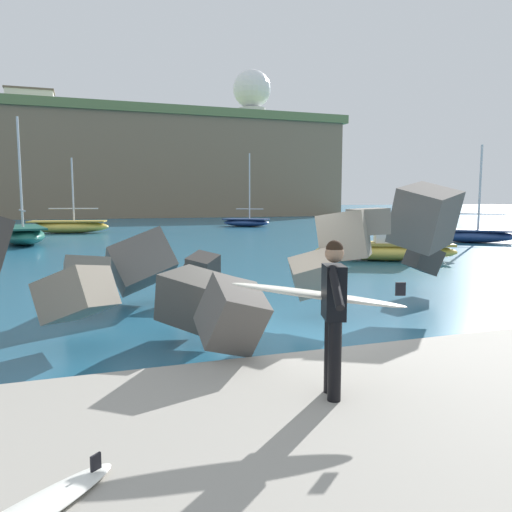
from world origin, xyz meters
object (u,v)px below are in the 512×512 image
at_px(boat_mid_right, 387,247).
at_px(station_building_central, 31,106).
at_px(surfer_with_board, 329,304).
at_px(boat_near_left, 23,234).
at_px(boat_near_centre, 68,226).
at_px(boat_far_left, 471,235).
at_px(mooring_buoy_middle, 112,255).
at_px(radar_dome, 252,95).
at_px(boat_near_right, 246,222).

height_order(boat_mid_right, station_building_central, station_building_central).
bearing_deg(boat_mid_right, surfer_with_board, -126.43).
bearing_deg(boat_near_left, boat_near_centre, 76.33).
distance_m(boat_far_left, station_building_central, 75.36).
distance_m(boat_near_left, boat_far_left, 25.38).
bearing_deg(boat_far_left, boat_mid_right, -149.05).
bearing_deg(surfer_with_board, boat_far_left, 44.11).
xyz_separation_m(boat_near_left, boat_near_centre, (2.15, 8.85, -0.04)).
distance_m(boat_far_left, mooring_buoy_middle, 20.09).
height_order(boat_far_left, mooring_buoy_middle, boat_far_left).
xyz_separation_m(boat_near_centre, radar_dome, (29.77, 45.50, 20.09)).
xyz_separation_m(boat_near_left, boat_far_left, (24.28, -7.41, -0.11)).
relative_size(boat_near_left, boat_mid_right, 1.19).
distance_m(radar_dome, station_building_central, 36.66).
bearing_deg(boat_far_left, boat_near_centre, 143.69).
relative_size(surfer_with_board, boat_near_left, 0.31).
bearing_deg(boat_near_left, boat_far_left, -16.97).
bearing_deg(boat_far_left, radar_dome, 82.94).
xyz_separation_m(surfer_with_board, boat_near_left, (-5.77, 25.34, -0.73)).
bearing_deg(radar_dome, mooring_buoy_middle, -113.48).
relative_size(boat_near_centre, radar_dome, 0.61).
height_order(mooring_buoy_middle, radar_dome, radar_dome).
height_order(boat_near_centre, radar_dome, radar_dome).
bearing_deg(boat_near_centre, boat_near_left, -103.67).
distance_m(surfer_with_board, boat_near_right, 40.35).
bearing_deg(boat_mid_right, boat_near_left, 138.60).
bearing_deg(surfer_with_board, boat_near_left, 102.83).
bearing_deg(station_building_central, surfer_with_board, -83.40).
bearing_deg(surfer_with_board, station_building_central, 96.60).
height_order(surfer_with_board, boat_near_left, boat_near_left).
height_order(surfer_with_board, boat_far_left, boat_far_left).
bearing_deg(boat_mid_right, boat_far_left, 30.95).
distance_m(boat_mid_right, mooring_buoy_middle, 11.21).
distance_m(boat_near_centre, boat_mid_right, 25.33).
bearing_deg(station_building_central, boat_far_left, -67.23).
bearing_deg(boat_near_right, boat_mid_right, -95.62).
relative_size(boat_far_left, station_building_central, 0.74).
xyz_separation_m(boat_near_left, boat_near_right, (17.42, 13.28, -0.12)).
distance_m(mooring_buoy_middle, radar_dome, 72.33).
height_order(boat_near_centre, boat_far_left, boat_far_left).
relative_size(boat_mid_right, station_building_central, 0.78).
xyz_separation_m(boat_mid_right, station_building_central, (-18.95, 73.33, 17.04)).
xyz_separation_m(surfer_with_board, radar_dome, (26.15, 79.70, 19.32)).
bearing_deg(boat_near_left, boat_near_right, 37.32).
height_order(boat_near_centre, mooring_buoy_middle, boat_near_centre).
xyz_separation_m(radar_dome, station_building_central, (-36.05, 5.90, -3.00)).
distance_m(boat_near_left, boat_near_right, 21.91).
relative_size(boat_near_right, mooring_buoy_middle, 15.08).
height_order(boat_near_left, boat_mid_right, boat_near_left).
distance_m(surfer_with_board, radar_dome, 86.08).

